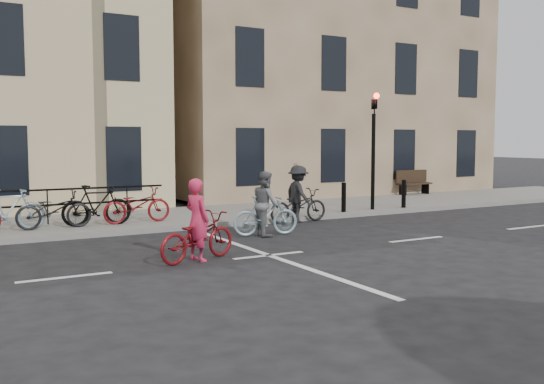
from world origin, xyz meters
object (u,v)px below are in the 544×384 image
traffic_light (374,136)px  bench (413,181)px  cyclist_pink (197,232)px  cyclist_dark (298,200)px  cyclist_grey (266,210)px

traffic_light → bench: 6.14m
cyclist_pink → traffic_light: bearing=-80.6°
traffic_light → cyclist_pink: traffic_light is taller
bench → cyclist_dark: cyclist_dark is taller
cyclist_grey → traffic_light: bearing=-56.5°
traffic_light → cyclist_pink: size_ratio=2.04×
cyclist_grey → bench: bearing=-49.9°
bench → cyclist_pink: (-12.46, -7.51, -0.11)m
cyclist_pink → cyclist_grey: cyclist_pink is taller
cyclist_pink → cyclist_dark: 5.90m
traffic_light → bench: size_ratio=2.44×
traffic_light → bench: bearing=35.2°
bench → cyclist_grey: cyclist_grey is taller
traffic_light → cyclist_dark: 3.58m
bench → cyclist_dark: (-7.85, -3.83, -0.03)m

